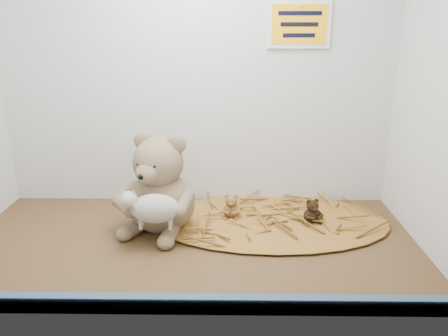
{
  "coord_description": "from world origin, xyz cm",
  "views": [
    {
      "loc": [
        10.11,
        -103.3,
        56.05
      ],
      "look_at": [
        8.67,
        2.46,
        20.22
      ],
      "focal_mm": 35.0,
      "sensor_mm": 36.0,
      "label": 1
    }
  ],
  "objects_px": {
    "mini_teddy_brown": "(312,210)",
    "mini_teddy_tan": "(231,205)",
    "toy_lamb": "(155,209)",
    "main_teddy": "(160,183)"
  },
  "relations": [
    {
      "from": "main_teddy",
      "to": "mini_teddy_tan",
      "type": "relative_size",
      "value": 3.92
    },
    {
      "from": "toy_lamb",
      "to": "mini_teddy_tan",
      "type": "bearing_deg",
      "value": 39.29
    },
    {
      "from": "mini_teddy_tan",
      "to": "mini_teddy_brown",
      "type": "xyz_separation_m",
      "value": [
        0.23,
        -0.03,
        -0.0
      ]
    },
    {
      "from": "mini_teddy_tan",
      "to": "mini_teddy_brown",
      "type": "distance_m",
      "value": 0.23
    },
    {
      "from": "main_teddy",
      "to": "mini_teddy_brown",
      "type": "distance_m",
      "value": 0.44
    },
    {
      "from": "mini_teddy_tan",
      "to": "toy_lamb",
      "type": "bearing_deg",
      "value": -136.05
    },
    {
      "from": "main_teddy",
      "to": "mini_teddy_brown",
      "type": "relative_size",
      "value": 3.96
    },
    {
      "from": "mini_teddy_brown",
      "to": "mini_teddy_tan",
      "type": "bearing_deg",
      "value": 153.19
    },
    {
      "from": "mini_teddy_tan",
      "to": "mini_teddy_brown",
      "type": "bearing_deg",
      "value": -3.06
    },
    {
      "from": "main_teddy",
      "to": "toy_lamb",
      "type": "relative_size",
      "value": 1.69
    }
  ]
}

